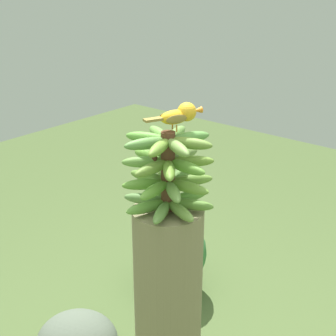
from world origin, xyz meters
The scene contains 3 objects.
banana_bunch centered at (0.00, 0.00, 1.24)m, with size 0.31×0.31×0.28m.
perched_bird centered at (0.04, -0.01, 1.43)m, with size 0.20×0.10×0.09m.
tropical_shrub centered at (0.82, 0.67, 0.29)m, with size 0.44×0.44×0.50m.
Camera 1 is at (-1.16, -0.97, 1.87)m, focal length 52.84 mm.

